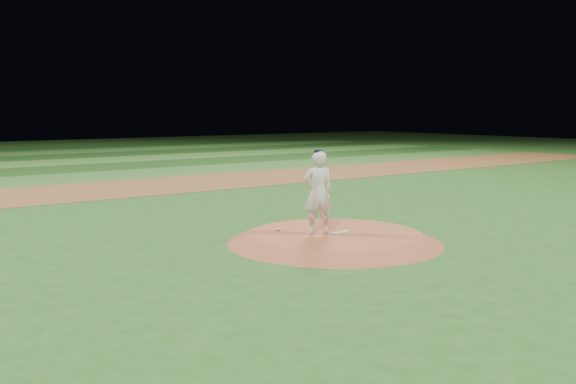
# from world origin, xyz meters

# --- Properties ---
(ground) EXTENTS (120.00, 120.00, 0.00)m
(ground) POSITION_xyz_m (0.00, 0.00, 0.00)
(ground) COLOR #285A1D
(ground) RESTS_ON ground
(infield_dirt_band) EXTENTS (70.00, 6.00, 0.02)m
(infield_dirt_band) POSITION_xyz_m (0.00, 14.00, 0.01)
(infield_dirt_band) COLOR brown
(infield_dirt_band) RESTS_ON ground
(outfield_stripe_0) EXTENTS (70.00, 5.00, 0.02)m
(outfield_stripe_0) POSITION_xyz_m (0.00, 19.50, 0.01)
(outfield_stripe_0) COLOR #366D27
(outfield_stripe_0) RESTS_ON ground
(outfield_stripe_1) EXTENTS (70.00, 5.00, 0.02)m
(outfield_stripe_1) POSITION_xyz_m (0.00, 24.50, 0.01)
(outfield_stripe_1) COLOR #1D4917
(outfield_stripe_1) RESTS_ON ground
(outfield_stripe_2) EXTENTS (70.00, 5.00, 0.02)m
(outfield_stripe_2) POSITION_xyz_m (0.00, 29.50, 0.01)
(outfield_stripe_2) COLOR #3F792C
(outfield_stripe_2) RESTS_ON ground
(outfield_stripe_3) EXTENTS (70.00, 5.00, 0.02)m
(outfield_stripe_3) POSITION_xyz_m (0.00, 34.50, 0.01)
(outfield_stripe_3) COLOR #1C4516
(outfield_stripe_3) RESTS_ON ground
(pitchers_mound) EXTENTS (5.50, 5.50, 0.25)m
(pitchers_mound) POSITION_xyz_m (0.00, 0.00, 0.12)
(pitchers_mound) COLOR #A55533
(pitchers_mound) RESTS_ON ground
(pitching_rubber) EXTENTS (0.58, 0.21, 0.03)m
(pitching_rubber) POSITION_xyz_m (0.14, -0.08, 0.26)
(pitching_rubber) COLOR silver
(pitching_rubber) RESTS_ON pitchers_mound
(rosin_bag) EXTENTS (0.13, 0.13, 0.07)m
(rosin_bag) POSITION_xyz_m (-1.00, 1.11, 0.28)
(rosin_bag) COLOR beige
(rosin_bag) RESTS_ON pitchers_mound
(pitcher_on_mound) EXTENTS (0.91, 0.78, 2.16)m
(pitcher_on_mound) POSITION_xyz_m (-0.41, 0.18, 1.31)
(pitcher_on_mound) COLOR white
(pitcher_on_mound) RESTS_ON pitchers_mound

